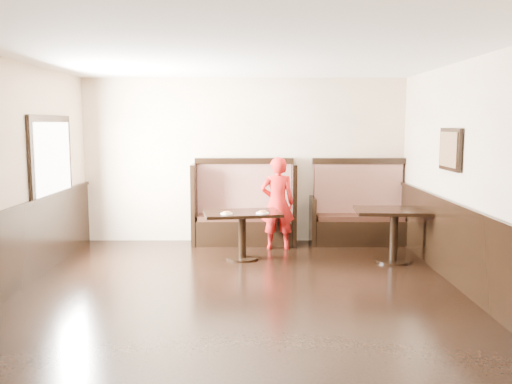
{
  "coord_description": "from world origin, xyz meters",
  "views": [
    {
      "loc": [
        0.19,
        -5.8,
        2.03
      ],
      "look_at": [
        0.2,
        2.35,
        1.0
      ],
      "focal_mm": 38.0,
      "sensor_mm": 36.0,
      "label": 1
    }
  ],
  "objects_px": {
    "table_neighbor": "(394,223)",
    "table_main": "(242,223)",
    "booth_main": "(244,213)",
    "booth_neighbor": "(359,215)",
    "child": "(278,203)"
  },
  "relations": [
    {
      "from": "booth_neighbor",
      "to": "child",
      "type": "xyz_separation_m",
      "value": [
        -1.4,
        -0.42,
        0.27
      ]
    },
    {
      "from": "table_neighbor",
      "to": "child",
      "type": "relative_size",
      "value": 0.78
    },
    {
      "from": "booth_main",
      "to": "booth_neighbor",
      "type": "relative_size",
      "value": 1.06
    },
    {
      "from": "booth_main",
      "to": "table_main",
      "type": "xyz_separation_m",
      "value": [
        -0.01,
        -1.1,
        0.02
      ]
    },
    {
      "from": "booth_neighbor",
      "to": "table_main",
      "type": "distance_m",
      "value": 2.25
    },
    {
      "from": "booth_neighbor",
      "to": "table_neighbor",
      "type": "relative_size",
      "value": 1.41
    },
    {
      "from": "booth_main",
      "to": "child",
      "type": "height_order",
      "value": "child"
    },
    {
      "from": "table_main",
      "to": "child",
      "type": "height_order",
      "value": "child"
    },
    {
      "from": "booth_neighbor",
      "to": "table_neighbor",
      "type": "xyz_separation_m",
      "value": [
        0.28,
        -1.26,
        0.11
      ]
    },
    {
      "from": "booth_main",
      "to": "table_neighbor",
      "type": "height_order",
      "value": "booth_main"
    },
    {
      "from": "booth_neighbor",
      "to": "child",
      "type": "height_order",
      "value": "child"
    },
    {
      "from": "booth_main",
      "to": "table_neighbor",
      "type": "distance_m",
      "value": 2.56
    },
    {
      "from": "booth_neighbor",
      "to": "table_neighbor",
      "type": "height_order",
      "value": "booth_neighbor"
    },
    {
      "from": "table_neighbor",
      "to": "table_main",
      "type": "bearing_deg",
      "value": 179.4
    },
    {
      "from": "table_neighbor",
      "to": "child",
      "type": "distance_m",
      "value": 1.89
    }
  ]
}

